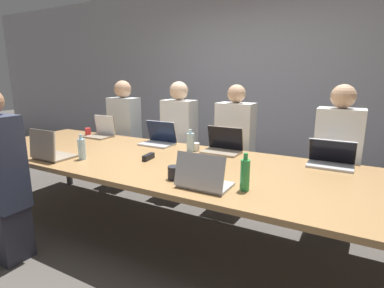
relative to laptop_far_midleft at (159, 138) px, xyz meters
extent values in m
plane|color=#4C4742|center=(0.54, -0.49, -0.80)|extent=(24.00, 24.00, 0.00)
cube|color=#9999A3|center=(0.54, 1.69, 0.60)|extent=(12.00, 0.06, 2.80)
cube|color=#9E7547|center=(0.54, -0.49, -0.09)|extent=(4.48, 1.32, 0.04)
cylinder|color=#4C4C51|center=(-1.52, -0.01, -0.46)|extent=(0.08, 0.08, 0.69)
cube|color=#B7B7BC|center=(0.00, -0.05, -0.06)|extent=(0.35, 0.24, 0.02)
cube|color=#B7B7BC|center=(0.00, 0.05, 0.06)|extent=(0.36, 0.08, 0.24)
cube|color=#0F1933|center=(0.00, 0.04, 0.06)|extent=(0.35, 0.07, 0.23)
cube|color=#2D2D38|center=(-0.03, 0.47, -0.58)|extent=(0.32, 0.24, 0.45)
cube|color=silver|center=(-0.03, 0.47, 0.01)|extent=(0.40, 0.24, 0.73)
sphere|color=beige|center=(-0.03, 0.47, 0.49)|extent=(0.22, 0.22, 0.22)
cube|color=gray|center=(-0.87, -0.05, -0.06)|extent=(0.30, 0.24, 0.02)
cube|color=gray|center=(-0.87, 0.07, 0.07)|extent=(0.31, 0.03, 0.24)
cube|color=silver|center=(-0.87, 0.06, 0.06)|extent=(0.30, 0.03, 0.24)
cube|color=#2D2D38|center=(-0.88, 0.44, -0.58)|extent=(0.32, 0.24, 0.45)
cube|color=silver|center=(-0.88, 0.44, 0.01)|extent=(0.40, 0.24, 0.73)
sphere|color=tan|center=(-0.88, 0.44, 0.49)|extent=(0.23, 0.23, 0.23)
cylinder|color=red|center=(-1.09, 0.00, -0.03)|extent=(0.07, 0.07, 0.09)
cube|color=gray|center=(0.75, -0.03, -0.06)|extent=(0.36, 0.23, 0.02)
cube|color=gray|center=(0.75, 0.07, 0.06)|extent=(0.36, 0.06, 0.23)
cube|color=black|center=(0.75, 0.06, 0.06)|extent=(0.36, 0.06, 0.23)
cube|color=#2D2D38|center=(0.71, 0.43, -0.58)|extent=(0.32, 0.24, 0.45)
cube|color=silver|center=(0.71, 0.43, 0.01)|extent=(0.40, 0.24, 0.73)
sphere|color=tan|center=(0.71, 0.43, 0.47)|extent=(0.20, 0.20, 0.20)
cylinder|color=white|center=(0.49, -0.06, -0.03)|extent=(0.07, 0.07, 0.08)
cylinder|color=#ADD1E0|center=(0.45, -0.10, 0.02)|extent=(0.08, 0.08, 0.18)
cylinder|color=#ADD1E0|center=(0.45, -0.10, 0.13)|extent=(0.04, 0.04, 0.04)
cube|color=gray|center=(-0.52, -0.91, -0.06)|extent=(0.32, 0.26, 0.02)
cube|color=gray|center=(-0.52, -1.04, 0.08)|extent=(0.33, 0.04, 0.26)
cube|color=silver|center=(-0.52, -1.03, 0.07)|extent=(0.32, 0.03, 0.26)
cube|color=#2D2D38|center=(-0.53, -1.42, -0.58)|extent=(0.32, 0.24, 0.45)
cylinder|color=#232328|center=(-0.77, -0.87, -0.02)|extent=(0.08, 0.08, 0.10)
cylinder|color=#ADD1E0|center=(-0.26, -0.83, 0.02)|extent=(0.07, 0.07, 0.19)
cylinder|color=#ADD1E0|center=(-0.26, -0.83, 0.13)|extent=(0.03, 0.03, 0.04)
cube|color=#B7B7BC|center=(1.72, -0.02, -0.06)|extent=(0.35, 0.21, 0.02)
cube|color=#B7B7BC|center=(1.72, 0.06, 0.05)|extent=(0.36, 0.09, 0.20)
cube|color=black|center=(1.72, 0.05, 0.04)|extent=(0.35, 0.09, 0.20)
cube|color=#2D2D38|center=(1.75, 0.37, -0.58)|extent=(0.32, 0.24, 0.45)
cube|color=silver|center=(1.75, 0.37, 0.01)|extent=(0.40, 0.24, 0.73)
sphere|color=tan|center=(1.75, 0.37, 0.48)|extent=(0.21, 0.21, 0.21)
cube|color=#B7B7BC|center=(1.01, -0.90, -0.06)|extent=(0.34, 0.23, 0.02)
cube|color=#B7B7BC|center=(1.01, -1.00, 0.06)|extent=(0.35, 0.07, 0.23)
cube|color=black|center=(1.01, -0.99, 0.06)|extent=(0.34, 0.07, 0.22)
cylinder|color=#232328|center=(0.75, -0.88, -0.03)|extent=(0.10, 0.10, 0.10)
cylinder|color=green|center=(1.27, -0.84, 0.03)|extent=(0.06, 0.06, 0.21)
cylinder|color=green|center=(1.27, -0.84, 0.16)|extent=(0.03, 0.03, 0.05)
cube|color=black|center=(0.27, -0.56, -0.05)|extent=(0.06, 0.15, 0.05)
camera|label=1|loc=(1.86, -2.64, 0.66)|focal=28.00mm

